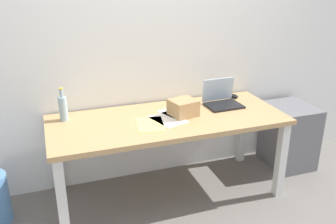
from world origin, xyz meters
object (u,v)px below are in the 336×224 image
at_px(beer_bottle, 63,108).
at_px(filing_cabinet, 289,135).
at_px(cardboard_box, 183,108).
at_px(computer_mouse, 233,96).
at_px(laptop_right, 222,100).
at_px(desk, 168,127).

xyz_separation_m(beer_bottle, filing_cabinet, (2.11, -0.11, -0.52)).
bearing_deg(cardboard_box, computer_mouse, 22.81).
xyz_separation_m(laptop_right, computer_mouse, (0.19, 0.14, -0.03)).
bearing_deg(desk, computer_mouse, 19.53).
bearing_deg(computer_mouse, filing_cabinet, -45.12).
bearing_deg(laptop_right, filing_cabinet, -0.67).
height_order(laptop_right, cardboard_box, laptop_right).
relative_size(laptop_right, beer_bottle, 1.16).
height_order(computer_mouse, filing_cabinet, computer_mouse).
bearing_deg(desk, laptop_right, 12.64).
relative_size(computer_mouse, cardboard_box, 0.48).
bearing_deg(beer_bottle, laptop_right, -4.35).
height_order(beer_bottle, computer_mouse, beer_bottle).
xyz_separation_m(computer_mouse, cardboard_box, (-0.61, -0.26, 0.05)).
bearing_deg(beer_bottle, computer_mouse, 1.40).
relative_size(beer_bottle, filing_cabinet, 0.43).
bearing_deg(beer_bottle, filing_cabinet, -3.03).
height_order(laptop_right, beer_bottle, beer_bottle).
relative_size(laptop_right, computer_mouse, 3.12).
bearing_deg(computer_mouse, desk, 169.14).
distance_m(desk, beer_bottle, 0.86).
height_order(beer_bottle, cardboard_box, beer_bottle).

